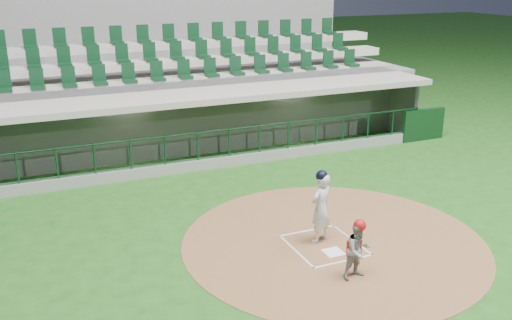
{
  "coord_description": "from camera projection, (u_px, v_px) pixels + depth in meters",
  "views": [
    {
      "loc": [
        -6.24,
        -10.71,
        6.13
      ],
      "look_at": [
        -0.5,
        2.6,
        1.3
      ],
      "focal_mm": 40.0,
      "sensor_mm": 36.0,
      "label": 1
    }
  ],
  "objects": [
    {
      "name": "dugout_structure",
      "position": [
        213.0,
        124.0,
        20.14
      ],
      "size": [
        16.4,
        3.7,
        3.0
      ],
      "color": "gray",
      "rests_on": "ground"
    },
    {
      "name": "dirt_circle",
      "position": [
        333.0,
        241.0,
        13.55
      ],
      "size": [
        7.2,
        7.2,
        0.01
      ],
      "primitive_type": "cylinder",
      "color": "brown",
      "rests_on": "ground"
    },
    {
      "name": "ground",
      "position": [
        318.0,
        240.0,
        13.62
      ],
      "size": [
        120.0,
        120.0,
        0.0
      ],
      "primitive_type": "plane",
      "color": "#1A4C15",
      "rests_on": "ground"
    },
    {
      "name": "batter_box_chalk",
      "position": [
        324.0,
        245.0,
        13.35
      ],
      "size": [
        1.55,
        1.8,
        0.01
      ],
      "color": "white",
      "rests_on": "ground"
    },
    {
      "name": "batter",
      "position": [
        321.0,
        206.0,
        13.3
      ],
      "size": [
        0.9,
        0.95,
        1.78
      ],
      "color": "silver",
      "rests_on": "dirt_circle"
    },
    {
      "name": "home_plate",
      "position": [
        333.0,
        252.0,
        13.0
      ],
      "size": [
        0.43,
        0.43,
        0.02
      ],
      "primitive_type": "cube",
      "color": "white",
      "rests_on": "dirt_circle"
    },
    {
      "name": "catcher",
      "position": [
        358.0,
        249.0,
        11.78
      ],
      "size": [
        0.65,
        0.53,
        1.32
      ],
      "color": "gray",
      "rests_on": "dirt_circle"
    },
    {
      "name": "seating_deck",
      "position": [
        185.0,
        95.0,
        22.67
      ],
      "size": [
        17.0,
        6.72,
        5.15
      ],
      "color": "slate",
      "rests_on": "ground"
    }
  ]
}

